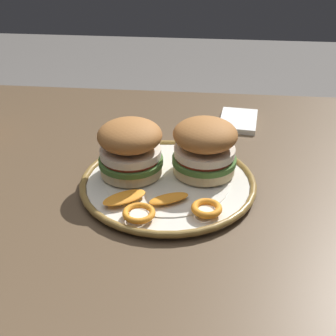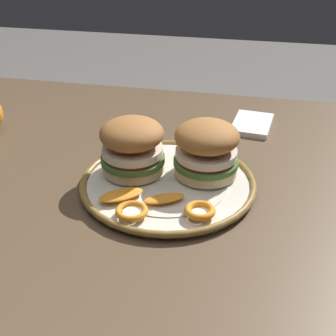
{
  "view_description": "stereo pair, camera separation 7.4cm",
  "coord_description": "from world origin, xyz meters",
  "px_view_note": "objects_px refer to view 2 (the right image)",
  "views": [
    {
      "loc": [
        -0.15,
        0.66,
        1.18
      ],
      "look_at": [
        -0.08,
        -0.03,
        0.78
      ],
      "focal_mm": 48.55,
      "sensor_mm": 36.0,
      "label": 1
    },
    {
      "loc": [
        -0.22,
        0.65,
        1.18
      ],
      "look_at": [
        -0.08,
        -0.03,
        0.78
      ],
      "focal_mm": 48.55,
      "sensor_mm": 36.0,
      "label": 2
    }
  ],
  "objects_px": {
    "dining_table": "(125,233)",
    "dinner_plate": "(168,183)",
    "sandwich_half_right": "(207,148)",
    "sandwich_half_left": "(132,145)"
  },
  "relations": [
    {
      "from": "dinner_plate",
      "to": "sandwich_half_left",
      "type": "bearing_deg",
      "value": -13.97
    },
    {
      "from": "dining_table",
      "to": "dinner_plate",
      "type": "xyz_separation_m",
      "value": [
        -0.08,
        -0.03,
        0.1
      ]
    },
    {
      "from": "dining_table",
      "to": "dinner_plate",
      "type": "relative_size",
      "value": 3.83
    },
    {
      "from": "sandwich_half_left",
      "to": "sandwich_half_right",
      "type": "xyz_separation_m",
      "value": [
        -0.13,
        -0.02,
        0.0
      ]
    },
    {
      "from": "sandwich_half_right",
      "to": "dining_table",
      "type": "bearing_deg",
      "value": 24.0
    },
    {
      "from": "dinner_plate",
      "to": "sandwich_half_right",
      "type": "bearing_deg",
      "value": -151.02
    },
    {
      "from": "dining_table",
      "to": "sandwich_half_right",
      "type": "relative_size",
      "value": 8.91
    },
    {
      "from": "dining_table",
      "to": "sandwich_half_left",
      "type": "distance_m",
      "value": 0.17
    },
    {
      "from": "dining_table",
      "to": "dinner_plate",
      "type": "height_order",
      "value": "dinner_plate"
    },
    {
      "from": "dining_table",
      "to": "sandwich_half_left",
      "type": "bearing_deg",
      "value": -100.55
    }
  ]
}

